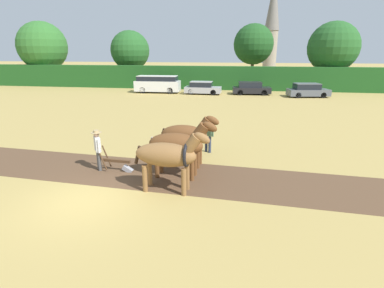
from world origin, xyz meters
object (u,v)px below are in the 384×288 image
(draft_horse_lead_right, at_px, (178,145))
(tree_left, at_px, (130,50))
(parked_car_left, at_px, (202,88))
(parked_car_center_left, at_px, (251,88))
(parked_car_center, at_px, (308,90))
(farmer_at_plow, at_px, (98,147))
(plow, at_px, (119,164))
(tree_center_left, at_px, (254,44))
(tree_center, at_px, (333,47))
(draft_horse_trail_left, at_px, (186,135))
(tree_far_left, at_px, (42,46))
(parked_van, at_px, (158,84))
(farmer_beside_team, at_px, (208,132))
(church_spire, at_px, (272,23))
(draft_horse_lead_left, at_px, (169,155))

(draft_horse_lead_right, bearing_deg, tree_left, 116.72)
(draft_horse_lead_right, distance_m, parked_car_left, 24.19)
(parked_car_center_left, distance_m, parked_car_center, 6.20)
(farmer_at_plow, height_order, parked_car_left, farmer_at_plow)
(plow, relative_size, parked_car_center_left, 0.34)
(tree_center_left, height_order, parked_car_center, tree_center_left)
(tree_center, bearing_deg, draft_horse_lead_right, -113.78)
(draft_horse_trail_left, distance_m, parked_car_center, 24.28)
(tree_far_left, xyz_separation_m, parked_van, (19.28, -6.87, -4.43))
(parked_car_center_left, bearing_deg, plow, -108.53)
(parked_car_center, bearing_deg, tree_center_left, 109.49)
(tree_far_left, xyz_separation_m, farmer_beside_team, (27.69, -28.05, -4.41))
(farmer_beside_team, relative_size, parked_car_center, 0.39)
(tree_center, bearing_deg, parked_van, -161.73)
(farmer_at_plow, height_order, parked_car_center, farmer_at_plow)
(draft_horse_trail_left, bearing_deg, parked_van, 112.06)
(parked_car_left, bearing_deg, church_spire, 73.94)
(parked_car_center_left, height_order, parked_car_center, parked_car_center)
(draft_horse_lead_left, xyz_separation_m, farmer_at_plow, (-3.44, 1.49, -0.33))
(tree_center, bearing_deg, draft_horse_lead_left, -113.06)
(draft_horse_lead_right, xyz_separation_m, draft_horse_trail_left, (0.08, 1.33, 0.01))
(tree_left, relative_size, tree_center, 0.91)
(tree_center, height_order, plow, tree_center)
(tree_left, bearing_deg, draft_horse_lead_left, -68.00)
(draft_horse_trail_left, distance_m, parked_van, 24.34)
(tree_left, distance_m, draft_horse_lead_left, 36.60)
(parked_van, relative_size, parked_car_left, 1.28)
(church_spire, relative_size, parked_car_left, 4.57)
(tree_center, xyz_separation_m, draft_horse_trail_left, (-13.80, -30.19, -3.91))
(tree_center_left, relative_size, farmer_beside_team, 4.74)
(tree_far_left, height_order, tree_center, tree_far_left)
(draft_horse_lead_right, bearing_deg, farmer_beside_team, 79.19)
(church_spire, bearing_deg, draft_horse_lead_right, -98.28)
(tree_left, bearing_deg, farmer_at_plow, -72.46)
(farmer_at_plow, bearing_deg, draft_horse_lead_left, -58.89)
(tree_far_left, height_order, farmer_at_plow, tree_far_left)
(tree_far_left, height_order, parked_car_center, tree_far_left)
(parked_car_center, bearing_deg, church_spire, 82.95)
(tree_left, relative_size, farmer_beside_team, 4.29)
(draft_horse_lead_left, relative_size, draft_horse_lead_right, 0.99)
(tree_far_left, height_order, draft_horse_lead_right, tree_far_left)
(tree_center, height_order, parked_car_left, tree_center)
(draft_horse_lead_right, height_order, farmer_beside_team, draft_horse_lead_right)
(tree_center, xyz_separation_m, draft_horse_lead_left, (-13.98, -32.84, -3.91))
(farmer_at_plow, height_order, parked_van, parked_van)
(tree_center_left, bearing_deg, parked_car_left, -121.08)
(tree_left, distance_m, farmer_beside_team, 32.86)
(draft_horse_lead_left, bearing_deg, tree_far_left, 133.11)
(tree_center, distance_m, draft_horse_lead_left, 35.90)
(farmer_beside_team, distance_m, parked_car_center_left, 21.62)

